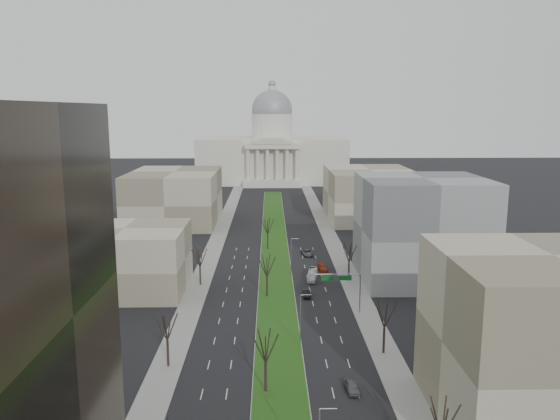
{
  "coord_description": "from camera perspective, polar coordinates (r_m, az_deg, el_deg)",
  "views": [
    {
      "loc": [
        -1.33,
        -31.25,
        39.32
      ],
      "look_at": [
        1.34,
        110.09,
        13.29
      ],
      "focal_mm": 35.0,
      "sensor_mm": 36.0,
      "label": 1
    }
  ],
  "objects": [
    {
      "name": "car_black",
      "position": [
        117.87,
        2.77,
        -8.7
      ],
      "size": [
        1.62,
        4.39,
        1.44
      ],
      "primitive_type": "imported",
      "rotation": [
        0.0,
        0.0,
        0.02
      ],
      "color": "black",
      "rests_on": "ground"
    },
    {
      "name": "car_grey_far",
      "position": [
        150.0,
        2.85,
        -4.47
      ],
      "size": [
        3.41,
        5.89,
        1.54
      ],
      "primitive_type": "imported",
      "rotation": [
        0.0,
        0.0,
        0.16
      ],
      "color": "#4E5056",
      "rests_on": "ground"
    },
    {
      "name": "building_beige_left",
      "position": [
        124.75,
        -15.81,
        -4.99
      ],
      "size": [
        26.0,
        22.0,
        14.0
      ],
      "primitive_type": "cube",
      "color": "gray",
      "rests_on": "ground"
    },
    {
      "name": "sidewalk_left",
      "position": [
        133.2,
        -8.06,
        -6.81
      ],
      "size": [
        5.0,
        330.0,
        0.15
      ],
      "primitive_type": "cube",
      "color": "gray",
      "rests_on": "ground"
    },
    {
      "name": "car_red",
      "position": [
        136.48,
        4.45,
        -6.02
      ],
      "size": [
        2.76,
        5.33,
        1.48
      ],
      "primitive_type": "imported",
      "rotation": [
        0.0,
        0.0,
        0.14
      ],
      "color": "maroon",
      "rests_on": "ground"
    },
    {
      "name": "tree_right_far",
      "position": [
        128.88,
        7.24,
        -4.39
      ],
      "size": [
        5.04,
        5.04,
        9.07
      ],
      "color": "black",
      "rests_on": "ground"
    },
    {
      "name": "box_van",
      "position": [
        129.36,
        3.41,
        -6.75
      ],
      "size": [
        3.13,
        8.36,
        2.27
      ],
      "primitive_type": "imported",
      "rotation": [
        0.0,
        0.0,
        -0.15
      ],
      "color": "silver",
      "rests_on": "ground"
    },
    {
      "name": "median",
      "position": [
        155.28,
        -0.56,
        -4.2
      ],
      "size": [
        8.0,
        222.03,
        0.2
      ],
      "color": "#999993",
      "rests_on": "ground"
    },
    {
      "name": "tree_median_b",
      "position": [
        115.85,
        -1.38,
        -5.77
      ],
      "size": [
        5.4,
        5.4,
        9.72
      ],
      "color": "black",
      "rests_on": "ground"
    },
    {
      "name": "tree_median_c",
      "position": [
        154.67,
        -1.31,
        -1.63
      ],
      "size": [
        5.4,
        5.4,
        9.72
      ],
      "color": "black",
      "rests_on": "ground"
    },
    {
      "name": "ground",
      "position": [
        156.28,
        -0.56,
        -4.14
      ],
      "size": [
        600.0,
        600.0,
        0.0
      ],
      "primitive_type": "plane",
      "color": "black",
      "rests_on": "ground"
    },
    {
      "name": "car_grey_near",
      "position": [
        81.82,
        7.5,
        -17.81
      ],
      "size": [
        2.04,
        4.34,
        1.44
      ],
      "primitive_type": "imported",
      "rotation": [
        0.0,
        0.0,
        0.08
      ],
      "color": "#53575B",
      "rests_on": "ground"
    },
    {
      "name": "tree_left_far",
      "position": [
        124.61,
        -8.39,
        -4.79
      ],
      "size": [
        5.28,
        5.28,
        9.5
      ],
      "color": "black",
      "rests_on": "ground"
    },
    {
      "name": "tree_median_a",
      "position": [
        78.24,
        -1.52,
        -13.97
      ],
      "size": [
        5.4,
        5.4,
        9.72
      ],
      "color": "black",
      "rests_on": "ground"
    },
    {
      "name": "building_far_right",
      "position": [
        201.87,
        9.3,
        1.66
      ],
      "size": [
        30.0,
        40.0,
        18.0
      ],
      "primitive_type": "cube",
      "color": "gray",
      "rests_on": "ground"
    },
    {
      "name": "building_tan_right",
      "position": [
        77.34,
        25.99,
        -12.15
      ],
      "size": [
        26.0,
        24.0,
        22.0
      ],
      "primitive_type": "cube",
      "color": "gray",
      "rests_on": "ground"
    },
    {
      "name": "tree_right_near",
      "position": [
        65.14,
        16.64,
        -20.1
      ],
      "size": [
        5.16,
        5.16,
        9.29
      ],
      "color": "black",
      "rests_on": "ground"
    },
    {
      "name": "sidewalk_right",
      "position": [
        133.54,
        7.12,
        -6.74
      ],
      "size": [
        5.0,
        330.0,
        0.15
      ],
      "primitive_type": "cube",
      "color": "gray",
      "rests_on": "ground"
    },
    {
      "name": "mast_arm_signs",
      "position": [
        107.61,
        6.95,
        -7.62
      ],
      "size": [
        9.12,
        0.24,
        8.09
      ],
      "color": "gray",
      "rests_on": "ground"
    },
    {
      "name": "building_far_left",
      "position": [
        196.55,
        -10.93,
        1.37
      ],
      "size": [
        30.0,
        40.0,
        18.0
      ],
      "primitive_type": "cube",
      "color": "gray",
      "rests_on": "ground"
    },
    {
      "name": "tree_left_mid",
      "position": [
        87.05,
        -11.75,
        -11.59
      ],
      "size": [
        5.4,
        5.4,
        9.72
      ],
      "color": "black",
      "rests_on": "ground"
    },
    {
      "name": "streetlamp_median_c",
      "position": [
        130.98,
        1.19,
        -4.85
      ],
      "size": [
        1.9,
        0.2,
        9.16
      ],
      "color": "gray",
      "rests_on": "ground"
    },
    {
      "name": "streetlamp_median_b",
      "position": [
        93.04,
        2.17,
        -11.35
      ],
      "size": [
        1.9,
        0.2,
        9.16
      ],
      "color": "gray",
      "rests_on": "ground"
    },
    {
      "name": "tree_right_mid",
      "position": [
        91.15,
        10.9,
        -10.43
      ],
      "size": [
        5.52,
        5.52,
        9.94
      ],
      "color": "black",
      "rests_on": "ground"
    },
    {
      "name": "building_grey_right",
      "position": [
        131.09,
        14.59,
        -1.94
      ],
      "size": [
        28.0,
        26.0,
        24.0
      ],
      "primitive_type": "cube",
      "color": "slate",
      "rests_on": "ground"
    },
    {
      "name": "capitol",
      "position": [
        301.72,
        -0.83,
        6.06
      ],
      "size": [
        80.0,
        46.0,
        55.0
      ],
      "color": "beige",
      "rests_on": "ground"
    }
  ]
}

